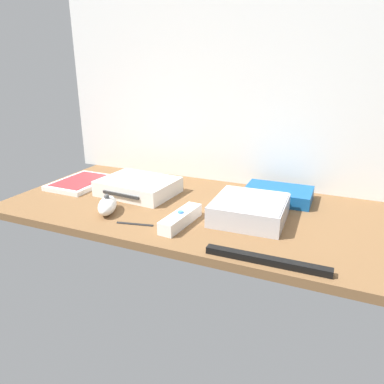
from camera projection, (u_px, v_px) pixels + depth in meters
ground_plane at (192, 210)px, 97.55cm from camera, size 100.00×48.00×2.00cm
back_wall at (225, 78)px, 107.80cm from camera, size 110.00×1.20×64.00cm
game_console at (138, 186)px, 105.84cm from camera, size 22.11×17.66×4.40cm
mini_computer at (249, 209)px, 87.99cm from camera, size 17.61×17.61×5.30cm
game_case at (81, 182)px, 114.10cm from camera, size 13.88×19.20×1.56cm
network_router at (278, 194)px, 101.11cm from camera, size 18.16×12.58×3.40cm
remote_wand at (181, 219)px, 85.60cm from camera, size 4.72×15.03×3.40cm
remote_nunchuk at (107, 205)px, 92.24cm from camera, size 8.33×10.92×5.10cm
sensor_bar at (266, 260)px, 69.08cm from camera, size 24.02×2.10×1.40cm
stylus_pen at (135, 223)px, 86.00cm from camera, size 8.95×2.53×0.70cm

